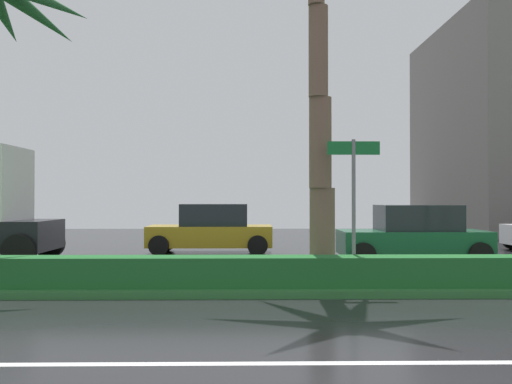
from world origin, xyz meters
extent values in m
cube|color=black|center=(0.00, 9.00, -0.05)|extent=(90.00, 42.00, 0.10)
cube|color=white|center=(0.00, 2.00, 0.00)|extent=(81.00, 0.14, 0.01)
cube|color=#2D6B33|center=(0.00, 8.00, 0.07)|extent=(85.50, 4.00, 0.15)
cube|color=#1E6028|center=(0.00, 6.60, 0.45)|extent=(76.50, 0.70, 0.60)
cone|color=#21532A|center=(-6.58, 8.38, 6.33)|extent=(2.04, 2.18, 1.56)
cone|color=#21532A|center=(-7.40, 8.69, 6.41)|extent=(0.75, 2.50, 1.40)
cylinder|color=brown|center=(0.16, 7.74, 1.15)|extent=(0.56, 0.56, 2.00)
cylinder|color=brown|center=(0.11, 7.65, 3.15)|extent=(0.49, 0.49, 2.00)
cylinder|color=brown|center=(0.06, 7.56, 5.15)|extent=(0.43, 0.43, 2.00)
cylinder|color=slate|center=(0.72, 7.00, 1.65)|extent=(0.08, 0.08, 3.00)
cube|color=#146B2D|center=(0.72, 7.00, 2.97)|extent=(1.10, 0.03, 0.28)
cylinder|color=black|center=(-7.87, 10.95, 0.46)|extent=(0.92, 0.30, 0.92)
cylinder|color=black|center=(-7.87, 13.29, 0.46)|extent=(0.92, 0.30, 0.92)
cube|color=#B28C1E|center=(-2.81, 14.77, 0.60)|extent=(4.30, 1.76, 0.72)
cube|color=#1E2328|center=(-2.66, 14.77, 1.34)|extent=(2.30, 1.58, 0.76)
cylinder|color=black|center=(-4.46, 13.87, 0.34)|extent=(0.68, 0.22, 0.68)
cylinder|color=black|center=(-4.46, 15.67, 0.34)|extent=(0.68, 0.22, 0.68)
cylinder|color=black|center=(-1.16, 13.87, 0.34)|extent=(0.68, 0.22, 0.68)
cylinder|color=black|center=(-1.16, 15.67, 0.34)|extent=(0.68, 0.22, 0.68)
cube|color=#195133|center=(3.41, 11.78, 0.60)|extent=(4.30, 1.76, 0.72)
cube|color=#1E2328|center=(3.56, 11.78, 1.34)|extent=(2.30, 1.58, 0.76)
cylinder|color=black|center=(1.76, 10.88, 0.34)|extent=(0.68, 0.22, 0.68)
cylinder|color=black|center=(1.76, 12.68, 0.34)|extent=(0.68, 0.22, 0.68)
cylinder|color=black|center=(5.06, 10.88, 0.34)|extent=(0.68, 0.22, 0.68)
cylinder|color=black|center=(5.06, 12.68, 0.34)|extent=(0.68, 0.22, 0.68)
cylinder|color=black|center=(8.45, 15.97, 0.34)|extent=(0.68, 0.22, 0.68)
camera|label=1|loc=(-1.49, -4.31, 1.92)|focal=38.14mm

